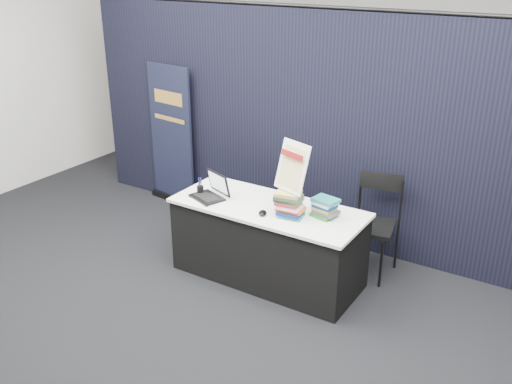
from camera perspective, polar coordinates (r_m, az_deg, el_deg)
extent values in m
plane|color=black|center=(5.19, -2.05, -11.11)|extent=(8.00, 8.00, 0.00)
cube|color=beige|center=(8.02, 14.54, 13.89)|extent=(8.00, 0.02, 3.50)
cube|color=black|center=(5.95, 6.53, 6.08)|extent=(6.00, 0.08, 2.40)
cube|color=black|center=(5.41, 1.19, -5.19)|extent=(1.76, 0.71, 0.72)
cube|color=silver|center=(5.24, 1.22, -1.56)|extent=(1.80, 0.75, 0.03)
cube|color=black|center=(5.40, -4.92, -0.57)|extent=(0.37, 0.32, 0.02)
cube|color=black|center=(5.44, -4.26, 0.99)|extent=(0.32, 0.16, 0.22)
cube|color=silver|center=(5.43, -4.31, 0.96)|extent=(0.27, 0.13, 0.17)
ellipsoid|color=black|center=(5.05, 0.66, -2.11)|extent=(0.11, 0.13, 0.04)
cube|color=white|center=(5.40, -4.68, -0.67)|extent=(0.41, 0.37, 0.00)
cube|color=silver|center=(5.35, -4.69, -0.93)|extent=(0.29, 0.21, 0.00)
cube|color=white|center=(5.55, -4.20, 0.00)|extent=(0.33, 0.28, 0.00)
cylinder|color=black|center=(5.50, -5.60, 0.19)|extent=(0.08, 0.08, 0.08)
cube|color=#1C6B6D|center=(5.03, 3.35, -2.33)|extent=(0.24, 0.20, 0.03)
cube|color=#111D4E|center=(5.01, 3.36, -2.02)|extent=(0.24, 0.20, 0.03)
cube|color=#D5581E|center=(5.00, 3.37, -1.71)|extent=(0.24, 0.20, 0.03)
cube|color=beige|center=(4.99, 3.37, -1.39)|extent=(0.24, 0.20, 0.03)
cube|color=#A21A3A|center=(4.98, 3.38, -1.08)|extent=(0.24, 0.20, 0.03)
cube|color=#1F7621|center=(4.97, 3.39, -0.77)|extent=(0.24, 0.20, 0.03)
cube|color=#424146|center=(4.95, 3.40, -0.45)|extent=(0.24, 0.20, 0.03)
cube|color=#AF9E46|center=(4.94, 3.41, -0.13)|extent=(0.24, 0.20, 0.03)
cube|color=#1F7621|center=(5.06, 6.83, -2.31)|extent=(0.22, 0.18, 0.03)
cube|color=#424146|center=(5.05, 6.85, -2.01)|extent=(0.22, 0.18, 0.03)
cube|color=#AF9E46|center=(5.03, 6.86, -1.71)|extent=(0.22, 0.18, 0.03)
cube|color=navy|center=(5.02, 6.88, -1.41)|extent=(0.22, 0.18, 0.03)
cube|color=silver|center=(5.01, 6.89, -1.10)|extent=(0.22, 0.18, 0.03)
cube|color=#1C6B6D|center=(5.00, 6.91, -0.80)|extent=(0.22, 0.18, 0.03)
cube|color=black|center=(4.92, 3.33, 0.15)|extent=(0.21, 0.08, 0.02)
cylinder|color=black|center=(4.98, 2.96, 2.01)|extent=(0.05, 0.11, 0.32)
cylinder|color=black|center=(4.90, 4.74, 1.62)|extent=(0.05, 0.11, 0.32)
cube|color=white|center=(4.88, 3.65, 2.53)|extent=(0.35, 0.22, 0.43)
cube|color=beige|center=(4.88, 3.61, 2.50)|extent=(0.28, 0.17, 0.34)
cube|color=maroon|center=(4.84, 3.62, 3.71)|extent=(0.25, 0.10, 0.05)
cube|color=black|center=(7.27, -8.20, -0.64)|extent=(0.73, 0.20, 0.07)
cube|color=black|center=(7.00, -8.47, 5.59)|extent=(0.68, 0.12, 1.71)
cube|color=gold|center=(6.86, -8.79, 9.30)|extent=(0.47, 0.07, 0.15)
cube|color=gold|center=(6.92, -8.66, 7.24)|extent=(0.51, 0.07, 0.05)
cylinder|color=black|center=(5.56, 8.37, -6.07)|extent=(0.02, 0.02, 0.47)
cylinder|color=black|center=(5.43, 12.39, -7.13)|extent=(0.02, 0.02, 0.47)
cylinder|color=black|center=(5.90, 10.05, -4.39)|extent=(0.02, 0.02, 0.47)
cylinder|color=black|center=(5.78, 13.85, -5.34)|extent=(0.02, 0.02, 0.47)
cube|color=black|center=(5.55, 11.37, -3.40)|extent=(0.52, 0.52, 0.04)
cube|color=black|center=(5.57, 12.47, 1.06)|extent=(0.41, 0.11, 0.17)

